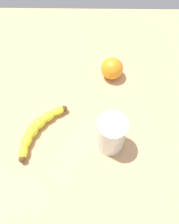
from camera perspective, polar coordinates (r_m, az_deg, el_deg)
The scene contains 4 objects.
wooden_tabletop at distance 77.00cm, azimuth -5.22°, elevation -2.46°, with size 120.00×120.00×3.00cm, color tan.
banana at distance 73.60cm, azimuth -12.71°, elevation -3.98°, with size 13.73×19.96×3.57cm.
smoothie_glass at distance 66.60cm, azimuth 5.38°, elevation -5.63°, with size 8.59×8.59×12.24cm.
orange_fruit at distance 83.78cm, azimuth 5.65°, elevation 10.77°, with size 7.95×7.95×7.95cm, color orange.
Camera 1 is at (7.51, -37.42, 68.37)cm, focal length 36.64 mm.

